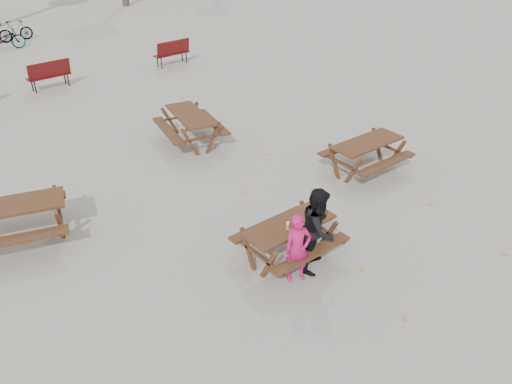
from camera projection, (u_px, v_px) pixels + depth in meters
ground at (288, 257)px, 9.64m from camera, size 80.00×80.00×0.00m
main_picnic_table at (289, 232)px, 9.34m from camera, size 1.80×1.45×0.78m
food_tray at (304, 223)px, 9.23m from camera, size 0.18×0.11×0.03m
bread_roll at (304, 221)px, 9.21m from camera, size 0.14×0.06×0.05m
soda_bottle at (288, 226)px, 9.06m from camera, size 0.07×0.07×0.17m
child at (298, 249)px, 8.76m from camera, size 0.58×0.48×1.35m
adult at (318, 229)px, 9.01m from camera, size 1.01×0.96×1.66m
picnic_table_east at (366, 156)px, 12.44m from camera, size 1.94×1.57×0.82m
picnic_table_north at (13, 224)px, 9.83m from camera, size 2.46×2.19×0.88m
picnic_table_far at (191, 128)px, 13.90m from camera, size 1.97×2.27×0.85m
park_bench_row at (31, 81)px, 17.16m from camera, size 11.54×1.69×1.03m
fallen_leaves at (233, 196)px, 11.59m from camera, size 11.00×11.00×0.01m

